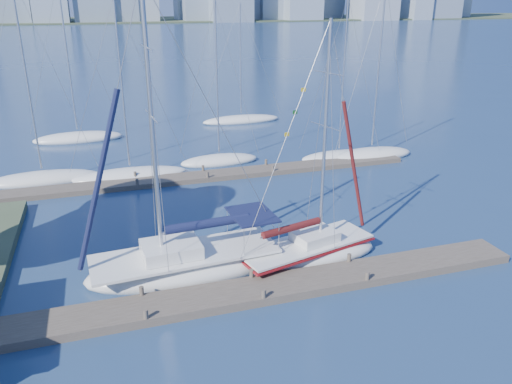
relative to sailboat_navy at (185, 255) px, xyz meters
name	(u,v)px	position (x,y,z in m)	size (l,w,h in m)	color
ground	(257,295)	(2.73, -2.83, -1.00)	(700.00, 700.00, 0.00)	navy
near_dock	(257,291)	(2.73, -2.83, -0.80)	(26.00, 2.00, 0.40)	#463D34
far_dock	(219,175)	(4.73, 13.17, -0.82)	(30.00, 1.80, 0.36)	#463D34
far_shore	(102,21)	(2.73, 317.17, -1.00)	(800.00, 100.00, 1.50)	#38472D
sailboat_navy	(185,255)	(0.00, 0.00, 0.00)	(9.74, 3.80, 13.98)	silver
sailboat_maroon	(306,241)	(6.09, -0.37, -0.01)	(8.04, 4.31, 12.20)	silver
bg_boat_0	(43,179)	(-7.67, 15.89, -0.72)	(8.11, 3.32, 14.49)	silver
bg_boat_1	(131,175)	(-1.56, 14.92, -0.74)	(8.46, 2.61, 13.01)	silver
bg_boat_2	(219,160)	(5.58, 16.48, -0.74)	(6.68, 3.91, 12.75)	silver
bg_boat_4	(339,156)	(15.33, 14.70, -0.75)	(6.83, 4.39, 12.95)	silver
bg_boat_5	(371,154)	(18.09, 14.18, -0.71)	(7.60, 3.46, 14.10)	silver
bg_boat_6	(78,138)	(-5.47, 27.11, -0.71)	(8.24, 3.13, 14.54)	silver
bg_boat_7	(241,120)	(11.21, 29.91, -0.75)	(8.74, 3.84, 12.41)	silver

